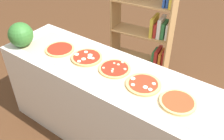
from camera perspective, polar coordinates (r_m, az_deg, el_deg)
The scene contains 10 objects.
ground_plane at distance 2.98m, azimuth 0.00°, elevation -15.28°, with size 12.00×12.00×0.00m, color #4C2D19.
counter at distance 2.62m, azimuth 0.00°, elevation -8.80°, with size 2.45×0.70×0.96m, color beige.
parchment_paper at distance 2.31m, azimuth 0.00°, elevation -0.38°, with size 2.09×0.47×0.00m, color tan.
pizza_plain_0 at distance 2.67m, azimuth -11.86°, elevation 4.69°, with size 0.30×0.30×0.02m.
pizza_mozzarella_1 at distance 2.49m, azimuth -5.82°, elevation 2.89°, with size 0.31×0.31×0.03m.
pizza_mushroom_2 at distance 2.33m, azimuth 0.62°, elevation 0.33°, with size 0.30×0.30×0.02m.
pizza_mozzarella_3 at distance 2.16m, azimuth 7.16°, elevation -3.26°, with size 0.31×0.31×0.02m.
pizza_plain_4 at distance 2.05m, azimuth 14.82°, elevation -7.11°, with size 0.29×0.29×0.02m.
watermelon at distance 2.80m, azimuth -20.17°, elevation 7.60°, with size 0.26×0.26×0.26m, color #2D6628.
bookshelf at distance 3.29m, azimuth 8.27°, elevation 6.73°, with size 0.81×0.39×1.64m.
Camera 1 is at (1.07, -1.50, 2.34)m, focal length 39.92 mm.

